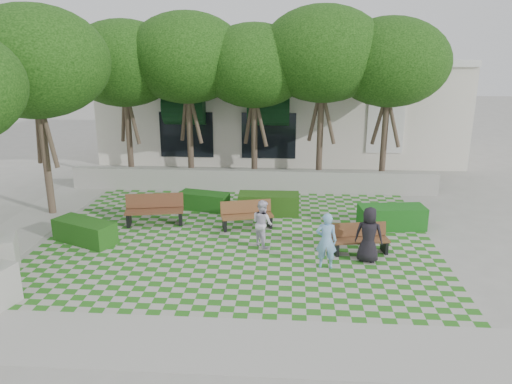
# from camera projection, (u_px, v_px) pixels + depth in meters

# --- Properties ---
(ground) EXTENTS (90.00, 90.00, 0.00)m
(ground) POSITION_uv_depth(u_px,v_px,m) (236.00, 252.00, 14.74)
(ground) COLOR gray
(ground) RESTS_ON ground
(lawn) EXTENTS (12.00, 12.00, 0.00)m
(lawn) POSITION_uv_depth(u_px,v_px,m) (239.00, 239.00, 15.69)
(lawn) COLOR #2B721E
(lawn) RESTS_ON ground
(sidewalk_south) EXTENTS (16.00, 2.00, 0.01)m
(sidewalk_south) POSITION_uv_depth(u_px,v_px,m) (211.00, 344.00, 10.25)
(sidewalk_south) COLOR #9E9B93
(sidewalk_south) RESTS_ON ground
(sidewalk_west) EXTENTS (2.00, 12.00, 0.01)m
(sidewalk_west) POSITION_uv_depth(u_px,v_px,m) (19.00, 233.00, 16.18)
(sidewalk_west) COLOR #9E9B93
(sidewalk_west) RESTS_ON ground
(retaining_wall) EXTENTS (15.00, 0.36, 0.90)m
(retaining_wall) POSITION_uv_depth(u_px,v_px,m) (252.00, 181.00, 20.52)
(retaining_wall) COLOR #9E9B93
(retaining_wall) RESTS_ON ground
(bench_east) EXTENTS (1.71, 0.82, 0.86)m
(bench_east) POSITION_uv_depth(u_px,v_px,m) (360.00, 239.00, 14.58)
(bench_east) COLOR brown
(bench_east) RESTS_ON ground
(bench_mid) EXTENTS (1.79, 1.00, 0.90)m
(bench_mid) POSITION_uv_depth(u_px,v_px,m) (247.00, 215.00, 16.51)
(bench_mid) COLOR brown
(bench_mid) RESTS_ON ground
(bench_west) EXTENTS (2.02, 0.98, 1.02)m
(bench_west) POSITION_uv_depth(u_px,v_px,m) (155.00, 210.00, 16.84)
(bench_west) COLOR #56311D
(bench_west) RESTS_ON ground
(hedge_east) EXTENTS (2.24, 1.12, 0.75)m
(hedge_east) POSITION_uv_depth(u_px,v_px,m) (392.00, 217.00, 16.50)
(hedge_east) COLOR #165318
(hedge_east) RESTS_ON ground
(hedge_midright) EXTENTS (2.16, 0.89, 0.75)m
(hedge_midright) POSITION_uv_depth(u_px,v_px,m) (269.00, 204.00, 17.86)
(hedge_midright) COLOR #1F4612
(hedge_midright) RESTS_ON ground
(hedge_midleft) EXTENTS (1.92, 1.13, 0.63)m
(hedge_midleft) POSITION_uv_depth(u_px,v_px,m) (204.00, 201.00, 18.37)
(hedge_midleft) COLOR #154512
(hedge_midleft) RESTS_ON ground
(hedge_west) EXTENTS (2.15, 1.56, 0.70)m
(hedge_west) POSITION_uv_depth(u_px,v_px,m) (85.00, 232.00, 15.34)
(hedge_west) COLOR #194813
(hedge_west) RESTS_ON ground
(person_blue) EXTENTS (0.60, 0.42, 1.58)m
(person_blue) POSITION_uv_depth(u_px,v_px,m) (326.00, 241.00, 13.49)
(person_blue) COLOR #7CB1E2
(person_blue) RESTS_ON ground
(person_dark) EXTENTS (0.87, 0.67, 1.59)m
(person_dark) POSITION_uv_depth(u_px,v_px,m) (369.00, 235.00, 13.88)
(person_dark) COLOR black
(person_dark) RESTS_ON ground
(person_white) EXTENTS (0.87, 0.89, 1.44)m
(person_white) POSITION_uv_depth(u_px,v_px,m) (262.00, 223.00, 14.98)
(person_white) COLOR silver
(person_white) RESTS_ON ground
(tree_row) EXTENTS (17.70, 13.40, 7.41)m
(tree_row) POSITION_uv_depth(u_px,v_px,m) (203.00, 62.00, 19.04)
(tree_row) COLOR #47382B
(tree_row) RESTS_ON ground
(building) EXTENTS (18.00, 8.92, 5.15)m
(building) POSITION_uv_depth(u_px,v_px,m) (280.00, 106.00, 27.38)
(building) COLOR silver
(building) RESTS_ON ground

